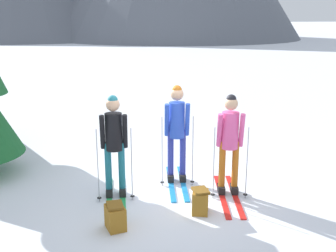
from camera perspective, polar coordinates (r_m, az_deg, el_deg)
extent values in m
plane|color=white|center=(7.21, 0.33, -8.86)|extent=(400.00, 400.00, 0.00)
cube|color=green|center=(6.94, -6.35, -9.88)|extent=(0.30, 1.63, 0.02)
cube|color=green|center=(6.94, -8.19, -9.94)|extent=(0.30, 1.63, 0.02)
cube|color=black|center=(7.00, -6.38, -9.02)|extent=(0.14, 0.27, 0.12)
cylinder|color=#1E6B7A|center=(6.83, -6.49, -5.58)|extent=(0.11, 0.11, 0.82)
cube|color=black|center=(7.00, -8.20, -9.08)|extent=(0.14, 0.27, 0.12)
cylinder|color=#1E6B7A|center=(6.83, -8.34, -5.64)|extent=(0.11, 0.11, 0.82)
cylinder|color=black|center=(6.64, -7.59, -0.80)|extent=(0.28, 0.28, 0.61)
sphere|color=tan|center=(6.54, -7.72, 3.00)|extent=(0.22, 0.22, 0.22)
sphere|color=#1E6B7A|center=(6.52, -7.74, 3.57)|extent=(0.17, 0.17, 0.17)
cylinder|color=black|center=(6.58, -6.03, -0.75)|extent=(0.10, 0.21, 0.58)
cylinder|color=black|center=(6.59, -9.16, -0.85)|extent=(0.10, 0.21, 0.58)
cylinder|color=#A5A5AD|center=(6.63, -5.10, -5.40)|extent=(0.02, 0.02, 1.23)
cylinder|color=black|center=(6.84, -4.99, -9.74)|extent=(0.07, 0.07, 0.01)
cylinder|color=#A5A5AD|center=(6.64, -9.78, -5.54)|extent=(0.02, 0.02, 1.23)
cylinder|color=black|center=(6.85, -9.57, -9.88)|extent=(0.07, 0.07, 0.01)
cube|color=maroon|center=(6.80, -7.59, -0.16)|extent=(0.28, 0.19, 0.36)
cube|color=#1E84D1|center=(7.47, 2.10, -7.91)|extent=(0.40, 1.59, 0.02)
cube|color=#1E84D1|center=(7.45, 0.40, -7.95)|extent=(0.40, 1.59, 0.02)
cube|color=black|center=(7.54, 2.04, -7.12)|extent=(0.16, 0.28, 0.12)
cylinder|color=#2D389E|center=(7.37, 2.07, -3.80)|extent=(0.11, 0.11, 0.84)
cube|color=black|center=(7.52, 0.35, -7.16)|extent=(0.16, 0.28, 0.12)
cylinder|color=#2D389E|center=(7.36, 0.36, -3.83)|extent=(0.11, 0.11, 0.84)
cylinder|color=blue|center=(7.19, 1.24, 0.85)|extent=(0.28, 0.28, 0.63)
sphere|color=tan|center=(7.09, 1.27, 4.50)|extent=(0.23, 0.23, 0.23)
sphere|color=#B76019|center=(7.08, 1.27, 5.04)|extent=(0.17, 0.17, 0.17)
cylinder|color=blue|center=(7.14, 2.72, 0.89)|extent=(0.12, 0.21, 0.60)
cylinder|color=blue|center=(7.11, -0.16, 0.85)|extent=(0.12, 0.21, 0.60)
cylinder|color=#A5A5AD|center=(7.19, 3.48, -3.55)|extent=(0.02, 0.02, 1.27)
cylinder|color=black|center=(7.39, 3.41, -7.76)|extent=(0.07, 0.07, 0.01)
cylinder|color=#A5A5AD|center=(7.15, -0.83, -3.63)|extent=(0.02, 0.02, 1.27)
cylinder|color=black|center=(7.35, -0.81, -7.86)|extent=(0.07, 0.07, 0.01)
cube|color=#384C99|center=(7.34, 1.14, 1.42)|extent=(0.29, 0.21, 0.36)
cube|color=red|center=(7.06, 9.32, -9.53)|extent=(0.51, 1.67, 0.02)
cube|color=red|center=(7.03, 7.52, -9.57)|extent=(0.51, 1.67, 0.02)
cube|color=black|center=(7.12, 9.22, -8.68)|extent=(0.17, 0.28, 0.12)
cylinder|color=#B76019|center=(6.96, 9.37, -5.31)|extent=(0.11, 0.11, 0.81)
cube|color=black|center=(7.09, 7.44, -8.72)|extent=(0.17, 0.28, 0.12)
cylinder|color=#B76019|center=(6.92, 7.57, -5.33)|extent=(0.11, 0.11, 0.81)
cylinder|color=#E55193|center=(6.76, 8.66, -0.60)|extent=(0.28, 0.28, 0.61)
sphere|color=tan|center=(6.65, 8.82, 3.13)|extent=(0.22, 0.22, 0.22)
sphere|color=black|center=(6.64, 8.84, 3.68)|extent=(0.17, 0.17, 0.17)
cylinder|color=#E55193|center=(6.72, 10.26, -0.60)|extent=(0.13, 0.21, 0.58)
cylinder|color=#E55193|center=(6.67, 7.21, -0.60)|extent=(0.13, 0.21, 0.58)
cylinder|color=#A5A5AD|center=(6.79, 10.98, -5.15)|extent=(0.02, 0.02, 1.22)
cylinder|color=black|center=(7.00, 10.75, -9.39)|extent=(0.07, 0.07, 0.01)
cylinder|color=#A5A5AD|center=(6.71, 6.42, -5.21)|extent=(0.02, 0.02, 1.22)
cylinder|color=black|center=(6.92, 6.29, -9.50)|extent=(0.07, 0.07, 0.01)
cube|color=#4C7238|center=(6.91, 8.47, 0.02)|extent=(0.29, 0.22, 0.36)
cube|color=#99661E|center=(6.39, 4.53, -10.54)|extent=(0.34, 0.38, 0.34)
cube|color=brown|center=(6.31, 4.57, -8.98)|extent=(0.22, 0.28, 0.04)
cube|color=#99661E|center=(5.96, -7.37, -12.59)|extent=(0.29, 0.35, 0.34)
cube|color=brown|center=(5.88, -7.43, -10.95)|extent=(0.22, 0.28, 0.04)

